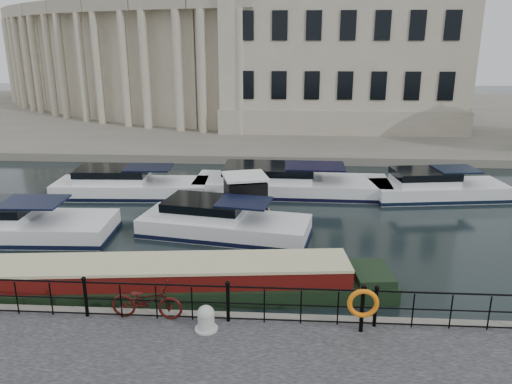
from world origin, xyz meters
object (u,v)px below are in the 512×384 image
(life_ring_post, at_px, (363,304))
(harbour_hut, at_px, (245,199))
(narrowboat, at_px, (166,285))
(mooring_bollard, at_px, (206,318))
(bicycle, at_px, (147,301))

(life_ring_post, bearing_deg, harbour_hut, 111.38)
(life_ring_post, relative_size, narrowboat, 0.09)
(mooring_bollard, height_order, narrowboat, mooring_bollard)
(bicycle, relative_size, life_ring_post, 1.49)
(mooring_bollard, height_order, life_ring_post, life_ring_post)
(life_ring_post, xyz_separation_m, harbour_hut, (-3.95, 10.10, -0.45))
(mooring_bollard, relative_size, harbour_hut, 0.23)
(bicycle, height_order, life_ring_post, life_ring_post)
(life_ring_post, bearing_deg, narrowboat, 155.99)
(bicycle, distance_m, life_ring_post, 5.89)
(narrowboat, height_order, harbour_hut, harbour_hut)
(bicycle, xyz_separation_m, life_ring_post, (5.87, -0.37, 0.32))
(life_ring_post, relative_size, harbour_hut, 0.44)
(life_ring_post, bearing_deg, mooring_bollard, -178.41)
(harbour_hut, bearing_deg, life_ring_post, -84.16)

